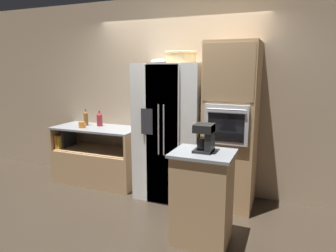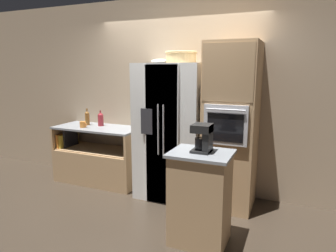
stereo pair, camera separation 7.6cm
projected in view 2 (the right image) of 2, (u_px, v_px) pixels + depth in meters
The scene contains 12 objects.
ground_plane at pixel (169, 194), 4.33m from camera, with size 20.00×20.00×0.00m, color #382D23.
wall_back at pixel (179, 95), 4.42m from camera, with size 12.00×0.06×2.80m.
counter_left at pixel (99, 162), 4.80m from camera, with size 1.37×0.62×0.89m.
refrigerator at pixel (172, 132), 4.15m from camera, with size 0.91×0.73×1.86m.
wall_oven at pixel (231, 127), 3.82m from camera, with size 0.63×0.73×2.11m.
island_counter at pixel (200, 198), 3.07m from camera, with size 0.62×0.50×0.97m.
wicker_basket at pixel (181, 57), 3.94m from camera, with size 0.42×0.42×0.15m.
fruit_bowl at pixel (161, 61), 4.08m from camera, with size 0.26×0.26×0.06m.
bottle_tall at pixel (101, 119), 4.75m from camera, with size 0.09×0.09×0.24m.
bottle_short at pixel (87, 118), 4.82m from camera, with size 0.07×0.07×0.27m.
mug at pixel (83, 125), 4.63m from camera, with size 0.13×0.09×0.09m.
coffee_maker at pixel (204, 137), 2.96m from camera, with size 0.19×0.21×0.28m.
Camera 2 is at (1.58, -3.74, 1.80)m, focal length 32.00 mm.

